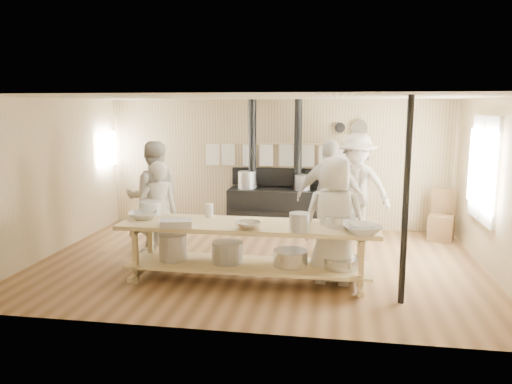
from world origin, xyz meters
The scene contains 24 objects.
ground centered at (0.00, 0.00, 0.00)m, with size 7.00×7.00×0.00m, color brown.
room_shell centered at (0.00, 0.00, 1.62)m, with size 7.00×7.00×7.00m.
window_right centered at (3.47, 0.60, 1.50)m, with size 0.09×1.50×1.65m.
left_opening centered at (-3.45, 2.00, 1.60)m, with size 0.00×0.90×0.90m.
stove centered at (-0.01, 2.12, 0.52)m, with size 1.90×0.75×2.60m.
towel_rail centered at (0.00, 2.40, 1.55)m, with size 3.00×0.04×0.47m.
back_wall_shelf centered at (1.46, 2.43, 2.00)m, with size 0.63×0.14×0.32m.
prep_table centered at (-0.01, -0.90, 0.52)m, with size 3.60×0.90×0.85m.
support_post centered at (2.05, -1.35, 1.30)m, with size 0.08×0.08×2.60m, color black.
cook_far_left centered at (-1.52, -0.32, 0.82)m, with size 0.60×0.39×1.64m, color beige.
cook_left centered at (-1.83, 0.31, 0.95)m, with size 0.92×0.72×1.90m, color beige.
cook_center centered at (1.19, -0.74, 0.90)m, with size 0.88×0.57×1.81m, color beige.
cook_right centered at (1.11, 0.57, 0.97)m, with size 1.13×0.47×1.93m, color beige.
cook_by_window centered at (1.58, 1.70, 0.99)m, with size 1.28×0.74×1.98m, color beige.
chair centered at (3.16, 1.90, 0.28)m, with size 0.55×0.55×0.95m.
bowl_white_a centered at (-1.55, -0.84, 0.90)m, with size 0.42×0.42×0.10m, color silver.
bowl_steel_a centered at (0.06, -1.23, 0.90)m, with size 0.34×0.34×0.10m, color silver.
bowl_white_b centered at (1.55, -1.23, 0.91)m, with size 0.47×0.47×0.12m, color silver.
bowl_steel_b centered at (1.55, -1.10, 0.90)m, with size 0.34×0.34×0.11m, color silver.
roasting_pan centered at (-0.93, -1.23, 0.90)m, with size 0.42×0.28×0.09m, color #B2B2B7.
mixing_bowl_large centered at (1.28, -0.86, 0.92)m, with size 0.46×0.46×0.15m, color silver.
bucket_galv centered at (0.74, -1.23, 0.97)m, with size 0.27×0.27×0.25m, color gray.
deep_bowl_enamel centered at (-1.55, -0.57, 0.95)m, with size 0.33×0.33×0.21m, color silver.
pitcher centered at (-0.64, -0.57, 0.95)m, with size 0.12×0.12×0.19m, color silver.
Camera 1 is at (1.19, -7.57, 2.46)m, focal length 35.00 mm.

